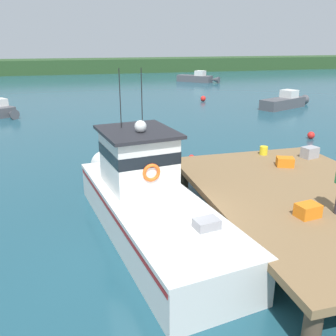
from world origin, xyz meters
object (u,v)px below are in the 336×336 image
crate_stack_mid_dock (308,210)px  mooring_buoy_outer (192,158)px  mooring_buoy_inshore (203,99)px  crate_stack_near_edge (285,162)px  moored_boat_far_right (197,78)px  moored_boat_outer_mooring (286,102)px  bait_bucket (264,150)px  mooring_buoy_channel_marker (311,135)px  main_fishing_boat (146,198)px  crate_single_far (310,152)px

crate_stack_mid_dock → mooring_buoy_outer: bearing=91.7°
mooring_buoy_inshore → crate_stack_near_edge: bearing=-102.8°
crate_stack_mid_dock → crate_stack_near_edge: bearing=66.2°
crate_stack_mid_dock → moored_boat_far_right: size_ratio=0.11×
moored_boat_outer_mooring → bait_bucket: bearing=-124.7°
moored_boat_outer_mooring → crate_stack_near_edge: bearing=-122.2°
crate_stack_mid_dock → moored_boat_outer_mooring: 24.42m
crate_stack_near_edge → moored_boat_outer_mooring: size_ratio=0.10×
crate_stack_near_edge → mooring_buoy_channel_marker: size_ratio=1.40×
mooring_buoy_channel_marker → mooring_buoy_outer: bearing=-164.7°
crate_stack_mid_dock → moored_boat_far_right: (11.96, 42.72, -0.83)m
main_fishing_boat → mooring_buoy_outer: bearing=59.8°
crate_stack_mid_dock → bait_bucket: size_ratio=1.76×
bait_bucket → mooring_buoy_inshore: 21.54m
main_fishing_boat → mooring_buoy_channel_marker: 14.42m
moored_boat_outer_mooring → mooring_buoy_channel_marker: moored_boat_outer_mooring is taller
moored_boat_far_right → mooring_buoy_outer: size_ratio=16.10×
bait_bucket → mooring_buoy_channel_marker: 8.61m
crate_stack_mid_dock → main_fishing_boat: bearing=144.3°
mooring_buoy_inshore → mooring_buoy_outer: size_ratio=1.57×
main_fishing_boat → mooring_buoy_channel_marker: main_fishing_boat is taller
crate_single_far → mooring_buoy_inshore: bearing=80.7°
bait_bucket → mooring_buoy_outer: (-1.91, 3.40, -1.21)m
mooring_buoy_outer → crate_single_far: bearing=-50.9°
moored_boat_outer_mooring → crate_single_far: bearing=-119.4°
moored_boat_far_right → bait_bucket: bearing=-105.4°
mooring_buoy_inshore → mooring_buoy_channel_marker: mooring_buoy_inshore is taller
moored_boat_outer_mooring → moored_boat_far_right: bearing=91.4°
crate_stack_mid_dock → mooring_buoy_inshore: (6.76, 26.20, -1.12)m
mooring_buoy_outer → mooring_buoy_channel_marker: mooring_buoy_channel_marker is taller
mooring_buoy_outer → mooring_buoy_channel_marker: 8.59m
bait_bucket → moored_boat_outer_mooring: size_ratio=0.06×
moored_boat_far_right → crate_single_far: bearing=-102.9°
main_fishing_boat → mooring_buoy_channel_marker: (11.79, 8.28, -0.79)m
moored_boat_outer_mooring → mooring_buoy_outer: bearing=-136.1°
crate_single_far → mooring_buoy_inshore: size_ratio=1.17×
mooring_buoy_outer → moored_boat_far_right: bearing=70.2°
moored_boat_far_right → mooring_buoy_outer: moored_boat_far_right is taller
main_fishing_boat → mooring_buoy_inshore: size_ratio=19.40×
bait_bucket → crate_single_far: bearing=-28.7°
crate_stack_mid_dock → bait_bucket: (1.64, 5.31, -0.01)m
crate_stack_near_edge → moored_boat_far_right: 40.28m
crate_single_far → moored_boat_far_right: 39.26m
moored_boat_far_right → crate_stack_mid_dock: bearing=-105.6°
bait_bucket → moored_boat_outer_mooring: 19.06m
moored_boat_outer_mooring → mooring_buoy_outer: (-12.75, -12.25, -0.35)m
moored_boat_far_right → moored_boat_outer_mooring: bearing=-88.6°
bait_bucket → mooring_buoy_channel_marker: (6.38, 5.67, -1.16)m
crate_stack_near_edge → mooring_buoy_channel_marker: (6.35, 7.20, -1.15)m
moored_boat_outer_mooring → mooring_buoy_inshore: moored_boat_outer_mooring is taller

